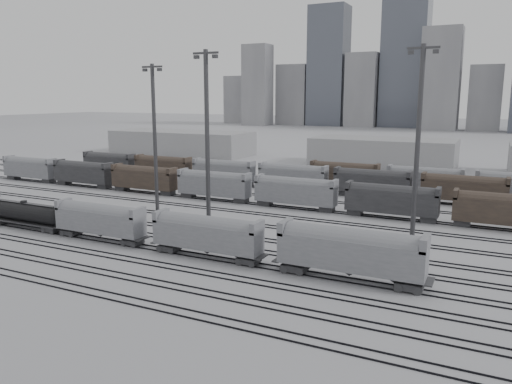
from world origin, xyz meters
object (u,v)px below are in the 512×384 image
at_px(hopper_car_a, 100,218).
at_px(hopper_car_c, 350,249).
at_px(hopper_car_b, 207,233).
at_px(light_mast_c, 207,135).
at_px(tank_car_b, 25,213).

xyz_separation_m(hopper_car_a, hopper_car_c, (35.68, 0.00, 0.42)).
distance_m(hopper_car_b, light_mast_c, 19.38).
bearing_deg(hopper_car_a, light_mast_c, 55.92).
relative_size(tank_car_b, hopper_car_c, 1.03).
distance_m(tank_car_b, light_mast_c, 30.40).
xyz_separation_m(tank_car_b, light_mast_c, (24.43, 13.73, 11.79)).
bearing_deg(hopper_car_a, hopper_car_c, 0.00).
bearing_deg(hopper_car_c, hopper_car_b, 180.00).
relative_size(tank_car_b, hopper_car_b, 1.13).
height_order(hopper_car_b, light_mast_c, light_mast_c).
bearing_deg(light_mast_c, hopper_car_c, -27.49).
bearing_deg(hopper_car_c, tank_car_b, 180.00).
relative_size(tank_car_b, light_mast_c, 0.62).
bearing_deg(hopper_car_b, light_mast_c, 120.88).
bearing_deg(light_mast_c, hopper_car_b, -59.12).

